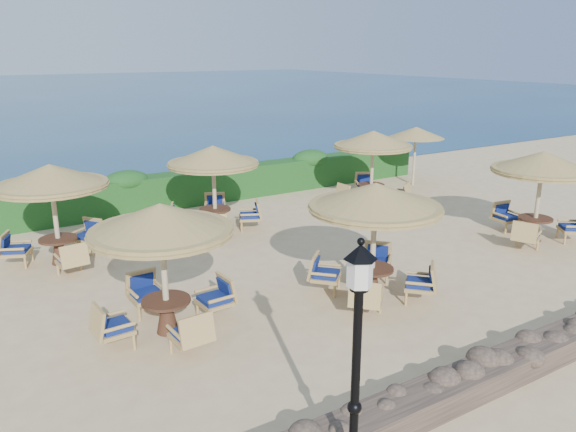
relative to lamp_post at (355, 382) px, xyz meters
The scene contains 12 objects.
ground 8.47m from the lamp_post, 54.78° to the left, with size 120.00×120.00×0.00m, color #D1B685.
sea 76.97m from the lamp_post, 86.42° to the left, with size 160.00×160.00×0.00m, color navy.
hedge 14.83m from the lamp_post, 71.08° to the left, with size 18.00×0.90×1.20m, color #144016.
stone_wall 5.02m from the lamp_post, ahead, with size 15.00×0.65×0.44m, color brown.
lamp_post is the anchor object (origin of this frame).
extra_parasol 17.41m from the lamp_post, 43.60° to the left, with size 2.30×2.30×2.41m.
cafe_set_0 5.24m from the lamp_post, 95.88° to the left, with size 2.84×2.84×2.65m.
cafe_set_1 5.93m from the lamp_post, 47.70° to the left, with size 2.94×2.94×2.65m.
cafe_set_2 11.64m from the lamp_post, 24.83° to the left, with size 2.83×2.84×2.65m.
cafe_set_3 10.40m from the lamp_post, 98.93° to the left, with size 2.83×2.84×2.65m.
cafe_set_4 11.14m from the lamp_post, 74.14° to the left, with size 2.84×2.84×2.65m.
cafe_set_5 14.10m from the lamp_post, 49.15° to the left, with size 2.82×2.81×2.65m.
Camera 1 is at (-8.60, -11.38, 5.38)m, focal length 35.00 mm.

